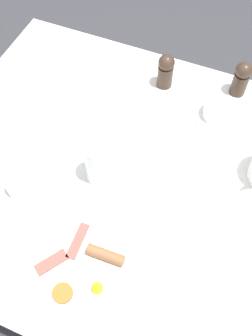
% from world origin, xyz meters
% --- Properties ---
extents(ground_plane, '(8.00, 8.00, 0.00)m').
position_xyz_m(ground_plane, '(0.00, 0.00, 0.00)').
color(ground_plane, '#333338').
extents(table, '(0.98, 1.16, 0.77)m').
position_xyz_m(table, '(0.00, 0.00, 0.70)').
color(table, white).
rests_on(table, ground_plane).
extents(breakfast_plate, '(0.27, 0.27, 0.04)m').
position_xyz_m(breakfast_plate, '(-0.31, -0.01, 0.78)').
color(breakfast_plate, white).
rests_on(breakfast_plate, table).
extents(teacup_with_saucer_left, '(0.15, 0.15, 0.06)m').
position_xyz_m(teacup_with_saucer_left, '(0.29, -0.18, 0.79)').
color(teacup_with_saucer_left, white).
rests_on(teacup_with_saucer_left, table).
extents(water_glass_tall, '(0.07, 0.07, 0.15)m').
position_xyz_m(water_glass_tall, '(-0.04, 0.06, 0.84)').
color(water_glass_tall, white).
rests_on(water_glass_tall, table).
extents(creamer_jug, '(0.09, 0.06, 0.06)m').
position_xyz_m(creamer_jug, '(-0.17, 0.25, 0.80)').
color(creamer_jug, white).
rests_on(creamer_jug, table).
extents(pepper_grinder, '(0.05, 0.05, 0.12)m').
position_xyz_m(pepper_grinder, '(0.36, 0.01, 0.83)').
color(pepper_grinder, '#38281E').
rests_on(pepper_grinder, table).
extents(salt_grinder, '(0.05, 0.05, 0.12)m').
position_xyz_m(salt_grinder, '(0.42, -0.22, 0.83)').
color(salt_grinder, '#38281E').
rests_on(salt_grinder, table).
extents(fork_by_plate, '(0.19, 0.06, 0.00)m').
position_xyz_m(fork_by_plate, '(0.20, 0.16, 0.77)').
color(fork_by_plate, silver).
rests_on(fork_by_plate, table).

